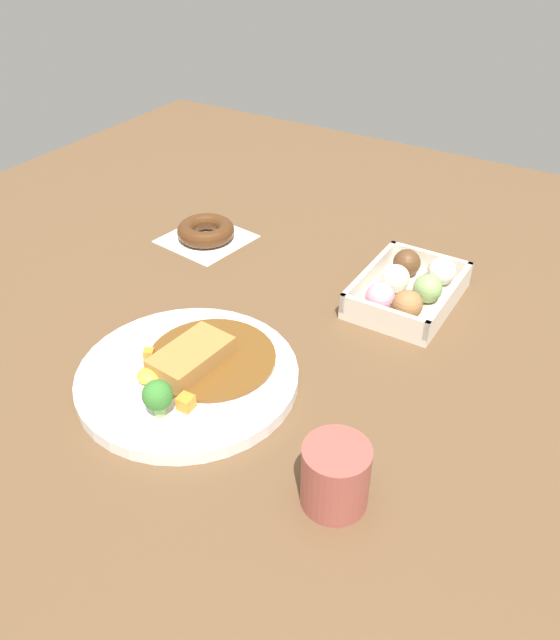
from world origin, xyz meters
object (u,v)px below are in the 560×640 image
(curry_plate, at_px, (189,374))
(donut_box, at_px, (409,289))
(coffee_mug, at_px, (335,476))
(chocolate_ring_donut, at_px, (206,232))

(curry_plate, xyz_separation_m, donut_box, (0.32, -0.17, 0.01))
(curry_plate, relative_size, coffee_mug, 3.77)
(coffee_mug, bearing_deg, curry_plate, 74.25)
(chocolate_ring_donut, bearing_deg, curry_plate, -146.35)
(curry_plate, distance_m, chocolate_ring_donut, 0.39)
(donut_box, bearing_deg, chocolate_ring_donut, 90.03)
(donut_box, relative_size, chocolate_ring_donut, 1.23)
(donut_box, distance_m, coffee_mug, 0.40)
(chocolate_ring_donut, height_order, coffee_mug, coffee_mug)
(chocolate_ring_donut, distance_m, coffee_mug, 0.61)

